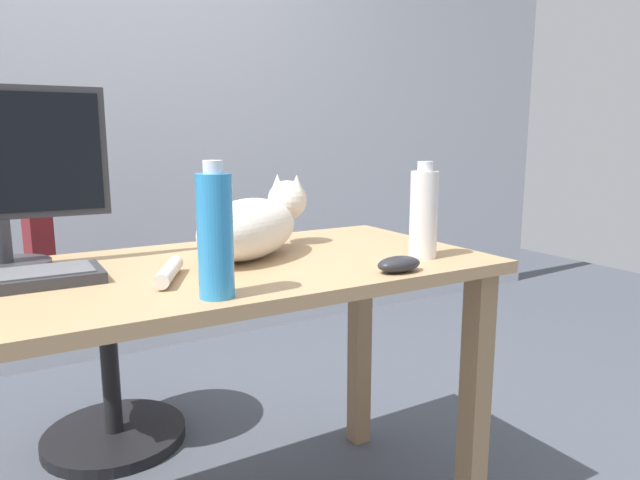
% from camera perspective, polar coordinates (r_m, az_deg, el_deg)
% --- Properties ---
extents(back_wall, '(6.00, 0.04, 2.60)m').
position_cam_1_polar(back_wall, '(2.80, -24.44, 14.51)').
color(back_wall, silver).
rests_on(back_wall, ground_plane).
extents(desk, '(1.56, 0.65, 0.76)m').
position_cam_1_polar(desk, '(1.36, -15.03, -7.68)').
color(desk, tan).
rests_on(desk, ground_plane).
extents(office_chair, '(0.48, 0.48, 0.93)m').
position_cam_1_polar(office_chair, '(2.06, -22.05, -8.79)').
color(office_chair, black).
rests_on(office_chair, ground_plane).
extents(cat, '(0.52, 0.39, 0.20)m').
position_cam_1_polar(cat, '(1.43, -6.79, 1.50)').
color(cat, silver).
rests_on(cat, desk).
extents(computer_mouse, '(0.11, 0.06, 0.04)m').
position_cam_1_polar(computer_mouse, '(1.29, 7.97, -2.42)').
color(computer_mouse, '#232328').
rests_on(computer_mouse, desk).
extents(water_bottle, '(0.07, 0.07, 0.26)m').
position_cam_1_polar(water_bottle, '(1.07, -10.53, 0.56)').
color(water_bottle, '#2D8CD1').
rests_on(water_bottle, desk).
extents(spray_bottle, '(0.07, 0.07, 0.24)m').
position_cam_1_polar(spray_bottle, '(1.43, 10.41, 2.66)').
color(spray_bottle, silver).
rests_on(spray_bottle, desk).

